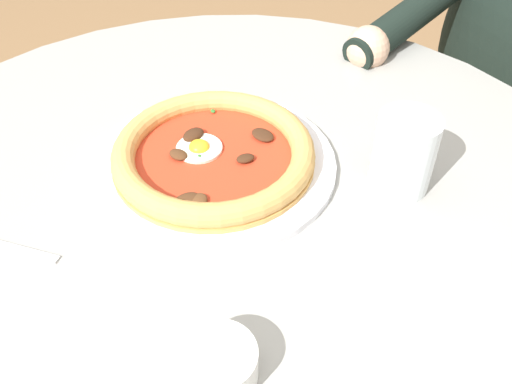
# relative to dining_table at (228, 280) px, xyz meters

# --- Properties ---
(dining_table) EXTENTS (0.99, 0.99, 0.76)m
(dining_table) POSITION_rel_dining_table_xyz_m (0.00, 0.00, 0.00)
(dining_table) COLOR #999993
(dining_table) RESTS_ON ground
(pizza_on_plate) EXTENTS (0.31, 0.31, 0.04)m
(pizza_on_plate) POSITION_rel_dining_table_xyz_m (0.06, -0.02, 0.17)
(pizza_on_plate) COLOR white
(pizza_on_plate) RESTS_ON dining_table
(water_glass) EXTENTS (0.07, 0.07, 0.10)m
(water_glass) POSITION_rel_dining_table_xyz_m (-0.08, -0.20, 0.19)
(water_glass) COLOR silver
(water_glass) RESTS_ON dining_table
(ramekin_capers) EXTENTS (0.07, 0.07, 0.04)m
(ramekin_capers) POSITION_rel_dining_table_xyz_m (-0.20, 0.11, 0.17)
(ramekin_capers) COLOR white
(ramekin_capers) RESTS_ON dining_table
(diner_person) EXTENTS (0.39, 0.53, 1.12)m
(diner_person) POSITION_rel_dining_table_xyz_m (0.13, -0.67, -0.12)
(diner_person) COLOR #282833
(diner_person) RESTS_ON ground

